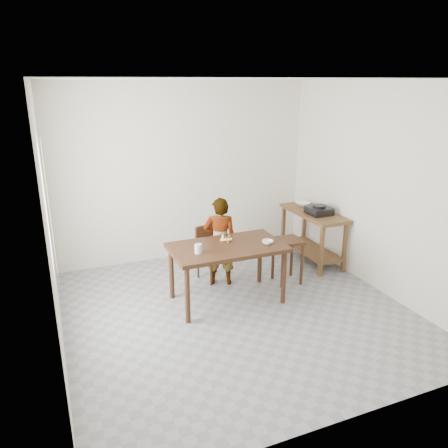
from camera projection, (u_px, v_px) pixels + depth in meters
name	position (u px, v px, depth m)	size (l,w,h in m)	color
floor	(236.00, 312.00, 5.35)	(4.00, 4.00, 0.04)	gray
ceiling	(239.00, 77.00, 4.50)	(4.00, 4.00, 0.04)	white
wall_back	(184.00, 172.00, 6.70)	(4.00, 0.04, 2.70)	white
wall_front	(352.00, 275.00, 3.15)	(4.00, 0.04, 2.70)	white
wall_left	(46.00, 227.00, 4.19)	(0.04, 4.00, 2.70)	white
wall_right	(379.00, 189.00, 5.66)	(0.04, 4.00, 2.70)	white
window_pane	(49.00, 206.00, 4.34)	(0.02, 1.10, 1.30)	white
dining_table	(227.00, 273.00, 5.49)	(1.40, 0.80, 0.75)	#381F10
prep_counter	(312.00, 236.00, 6.72)	(0.50, 1.20, 0.80)	brown
child	(220.00, 242.00, 5.90)	(0.45, 0.30, 1.23)	white
dining_chair	(214.00, 254.00, 6.10)	(0.37, 0.37, 0.76)	#381F10
stool	(287.00, 261.00, 6.04)	(0.36, 0.36, 0.63)	#381F10
glass_tumbler	(198.00, 249.00, 5.13)	(0.09, 0.09, 0.11)	silver
small_bowl	(268.00, 242.00, 5.43)	(0.14, 0.14, 0.04)	white
banana	(226.00, 239.00, 5.50)	(0.17, 0.12, 0.06)	#F9E453
serving_bowl	(303.00, 204.00, 6.91)	(0.22, 0.22, 0.05)	white
gas_burner	(319.00, 211.00, 6.46)	(0.32, 0.32, 0.11)	black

